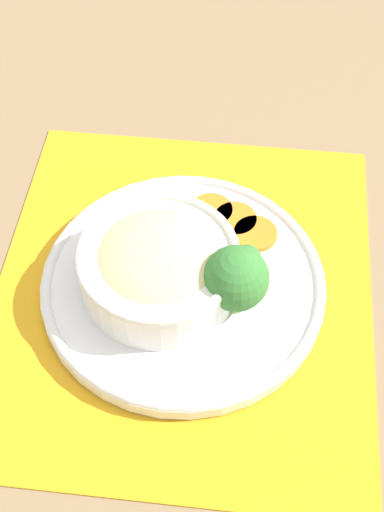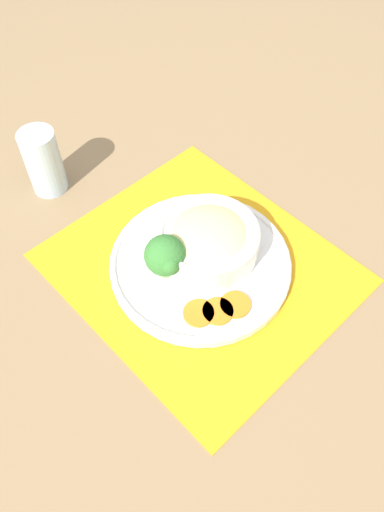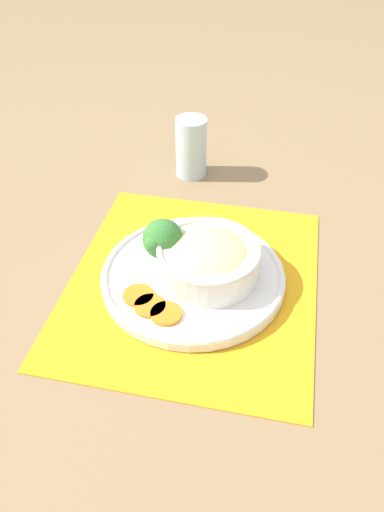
{
  "view_description": "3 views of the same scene",
  "coord_description": "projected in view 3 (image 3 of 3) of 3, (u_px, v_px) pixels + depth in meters",
  "views": [
    {
      "loc": [
        0.44,
        0.07,
        0.65
      ],
      "look_at": [
        -0.02,
        0.01,
        0.04
      ],
      "focal_mm": 50.0,
      "sensor_mm": 36.0,
      "label": 1
    },
    {
      "loc": [
        -0.36,
        0.34,
        0.7
      ],
      "look_at": [
        0.0,
        0.02,
        0.05
      ],
      "focal_mm": 35.0,
      "sensor_mm": 36.0,
      "label": 2
    },
    {
      "loc": [
        -0.59,
        -0.14,
        0.58
      ],
      "look_at": [
        0.01,
        0.0,
        0.05
      ],
      "focal_mm": 35.0,
      "sensor_mm": 36.0,
      "label": 3
    }
  ],
  "objects": [
    {
      "name": "bowl",
      "position": [
        209.0,
        258.0,
        0.81
      ],
      "size": [
        0.17,
        0.17,
        0.07
      ],
      "color": "silver",
      "rests_on": "plate"
    },
    {
      "name": "broccoli_floret",
      "position": [
        163.0,
        239.0,
        0.83
      ],
      "size": [
        0.07,
        0.07,
        0.08
      ],
      "color": "#84AD5B",
      "rests_on": "plate"
    },
    {
      "name": "carrot_slice_near",
      "position": [
        138.0,
        295.0,
        0.79
      ],
      "size": [
        0.05,
        0.05,
        0.01
      ],
      "color": "orange",
      "rests_on": "plate"
    },
    {
      "name": "ground_plane",
      "position": [
        193.0,
        282.0,
        0.84
      ],
      "size": [
        4.0,
        4.0,
        0.0
      ],
      "primitive_type": "plane",
      "color": "#8C704C"
    },
    {
      "name": "water_glass",
      "position": [
        191.0,
        150.0,
        1.07
      ],
      "size": [
        0.07,
        0.07,
        0.13
      ],
      "color": "silver",
      "rests_on": "ground_plane"
    },
    {
      "name": "plate",
      "position": [
        193.0,
        275.0,
        0.83
      ],
      "size": [
        0.31,
        0.31,
        0.02
      ],
      "color": "white",
      "rests_on": "placemat"
    },
    {
      "name": "carrot_slice_middle",
      "position": [
        150.0,
        306.0,
        0.77
      ],
      "size": [
        0.05,
        0.05,
        0.01
      ],
      "color": "orange",
      "rests_on": "plate"
    },
    {
      "name": "carrot_slice_far",
      "position": [
        166.0,
        314.0,
        0.76
      ],
      "size": [
        0.05,
        0.05,
        0.01
      ],
      "color": "orange",
      "rests_on": "plate"
    },
    {
      "name": "placemat",
      "position": [
        193.0,
        281.0,
        0.84
      ],
      "size": [
        0.48,
        0.43,
        0.0
      ],
      "color": "orange",
      "rests_on": "ground_plane"
    }
  ]
}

